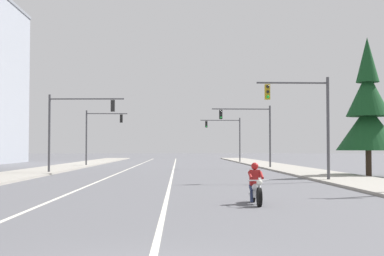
% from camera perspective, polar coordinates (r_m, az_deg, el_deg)
% --- Properties ---
extents(lane_stripe_center, '(0.16, 100.00, 0.01)m').
position_cam_1_polar(lane_stripe_center, '(52.70, -1.98, -4.34)').
color(lane_stripe_center, beige).
rests_on(lane_stripe_center, ground).
extents(lane_stripe_left, '(0.16, 100.00, 0.01)m').
position_cam_1_polar(lane_stripe_left, '(52.91, -6.65, -4.32)').
color(lane_stripe_left, beige).
rests_on(lane_stripe_left, ground).
extents(sidewalk_kerb_right, '(4.40, 110.00, 0.14)m').
position_cam_1_polar(sidewalk_kerb_right, '(48.82, 10.84, -4.39)').
color(sidewalk_kerb_right, '#9E998E').
rests_on(sidewalk_kerb_right, ground).
extents(sidewalk_kerb_left, '(4.40, 110.00, 0.14)m').
position_cam_1_polar(sidewalk_kerb_left, '(49.09, -15.18, -4.34)').
color(sidewalk_kerb_left, '#9E998E').
rests_on(sidewalk_kerb_left, ground).
extents(motorcycle_with_rider, '(0.70, 2.19, 1.46)m').
position_cam_1_polar(motorcycle_with_rider, '(18.95, 6.86, -6.36)').
color(motorcycle_with_rider, black).
rests_on(motorcycle_with_rider, ground).
extents(traffic_signal_near_right, '(4.34, 0.39, 6.20)m').
position_cam_1_polar(traffic_signal_near_right, '(32.12, 12.32, 1.59)').
color(traffic_signal_near_right, '#47474C').
rests_on(traffic_signal_near_right, ground).
extents(traffic_signal_near_left, '(5.95, 0.46, 6.20)m').
position_cam_1_polar(traffic_signal_near_left, '(42.62, -12.81, 0.80)').
color(traffic_signal_near_left, '#47474C').
rests_on(traffic_signal_near_left, ground).
extents(traffic_signal_mid_right, '(5.84, 0.48, 6.20)m').
position_cam_1_polar(traffic_signal_mid_right, '(52.58, 6.56, 0.19)').
color(traffic_signal_mid_right, '#47474C').
rests_on(traffic_signal_mid_right, ground).
extents(traffic_signal_mid_left, '(4.61, 0.51, 6.20)m').
position_cam_1_polar(traffic_signal_mid_left, '(59.95, -10.04, -0.15)').
color(traffic_signal_mid_left, '#47474C').
rests_on(traffic_signal_mid_left, ground).
extents(traffic_signal_far_right, '(5.56, 0.49, 6.20)m').
position_cam_1_polar(traffic_signal_far_right, '(73.32, 3.91, -0.51)').
color(traffic_signal_far_right, '#47474C').
rests_on(traffic_signal_far_right, ground).
extents(conifer_tree_right_verge_near, '(4.47, 4.47, 9.85)m').
position_cam_1_polar(conifer_tree_right_verge_near, '(39.37, 18.38, 1.62)').
color(conifer_tree_right_verge_near, '#423023').
rests_on(conifer_tree_right_verge_near, ground).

